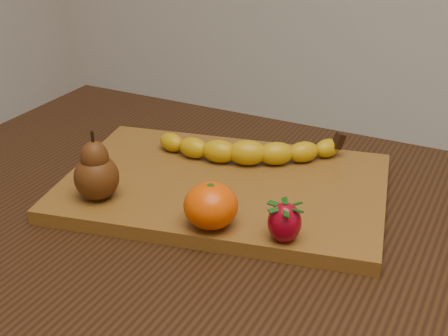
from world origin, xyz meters
The scene contains 6 objects.
table centered at (0.00, 0.00, 0.66)m, with size 1.00×0.70×0.76m.
cutting_board centered at (-0.02, 0.05, 0.77)m, with size 0.45×0.30×0.02m, color brown.
banana centered at (-0.01, 0.12, 0.80)m, with size 0.24×0.06×0.04m, color #C09709, non-canonical shape.
pear centered at (-0.15, -0.07, 0.83)m, with size 0.06×0.06×0.09m, color #4D270C, non-canonical shape.
mandarin centered at (0.02, -0.06, 0.81)m, with size 0.07×0.07×0.06m, color #DC4702.
strawberry centered at (0.11, -0.05, 0.81)m, with size 0.04×0.04×0.05m, color maroon, non-canonical shape.
Camera 1 is at (0.33, -0.65, 1.19)m, focal length 50.00 mm.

